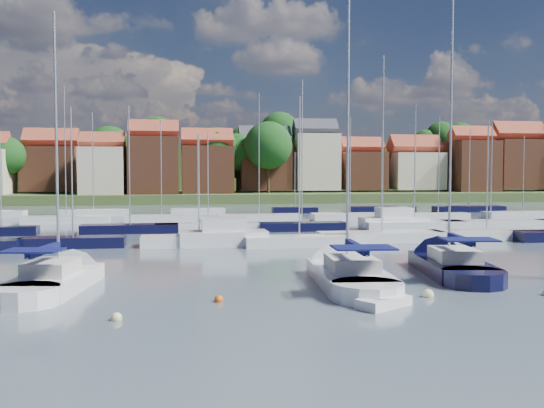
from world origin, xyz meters
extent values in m
plane|color=#4A5864|center=(0.00, 40.00, 0.00)|extent=(260.00, 260.00, 0.00)
cube|color=silver|center=(-15.08, 2.90, 0.25)|extent=(4.04, 7.46, 1.20)
cone|color=silver|center=(-14.37, 7.27, 0.25)|extent=(3.46, 3.87, 2.95)
cylinder|color=silver|center=(-15.64, -0.59, 0.25)|extent=(3.38, 3.38, 1.20)
cube|color=beige|center=(-15.16, 2.42, 1.20)|extent=(2.51, 3.24, 0.70)
cylinder|color=#B2B2B7|center=(-15.00, 3.39, 7.40)|extent=(0.14, 0.14, 13.10)
cylinder|color=#B2B2B7|center=(-15.31, 1.45, 2.05)|extent=(0.73, 3.90, 0.10)
cube|color=#0D1144|center=(-15.31, 1.45, 2.20)|extent=(0.89, 3.73, 0.35)
cube|color=#0D1144|center=(-15.52, 0.18, 2.35)|extent=(2.76, 2.15, 0.08)
cube|color=silver|center=(-0.06, 2.05, 0.25)|extent=(4.00, 8.38, 1.20)
cone|color=silver|center=(0.32, 7.13, 0.25)|extent=(3.69, 4.21, 3.40)
cylinder|color=silver|center=(-0.37, -2.01, 0.25)|extent=(3.64, 3.64, 1.20)
cube|color=beige|center=(-0.10, 1.49, 1.20)|extent=(2.63, 3.57, 0.70)
cylinder|color=#B2B2B7|center=(-0.02, 2.62, 8.40)|extent=(0.14, 0.14, 15.10)
cylinder|color=#B2B2B7|center=(-0.19, 0.36, 2.05)|extent=(0.44, 4.52, 0.10)
cube|color=#0D1144|center=(-0.19, 0.36, 2.20)|extent=(0.62, 4.31, 0.35)
cube|color=#0D1144|center=(-0.30, -1.11, 2.35)|extent=(3.03, 2.25, 0.08)
cube|color=black|center=(6.78, 4.39, 0.25)|extent=(4.52, 8.36, 1.20)
cone|color=black|center=(7.57, 9.28, 0.25)|extent=(3.88, 4.33, 3.31)
cylinder|color=black|center=(6.15, 0.47, 0.25)|extent=(3.79, 3.79, 1.20)
cube|color=beige|center=(6.69, 3.84, 1.20)|extent=(2.81, 3.63, 0.70)
cylinder|color=#B2B2B7|center=(6.87, 4.93, 8.36)|extent=(0.14, 0.14, 15.03)
cylinder|color=#B2B2B7|center=(6.52, 2.75, 2.05)|extent=(0.80, 4.37, 0.10)
cube|color=#0D1144|center=(6.52, 2.75, 2.20)|extent=(0.96, 4.18, 0.35)
cube|color=#0D1144|center=(6.29, 1.34, 2.35)|extent=(3.09, 2.40, 0.08)
cube|color=silver|center=(-0.10, -3.42, 0.18)|extent=(2.83, 2.41, 0.51)
cylinder|color=silver|center=(-0.10, -3.42, 0.33)|extent=(1.20, 1.20, 0.33)
sphere|color=beige|center=(-11.43, -4.04, 0.00)|extent=(0.46, 0.46, 0.46)
sphere|color=#D85914|center=(-7.15, -1.19, 0.00)|extent=(0.42, 0.42, 0.42)
sphere|color=beige|center=(2.73, -1.66, 0.00)|extent=(0.55, 0.55, 0.55)
sphere|color=beige|center=(1.03, 5.86, 0.00)|extent=(0.51, 0.51, 0.51)
cube|color=black|center=(-17.11, 20.54, 0.35)|extent=(8.01, 2.24, 1.00)
cylinder|color=#B2B2B7|center=(-17.11, 20.54, 5.93)|extent=(0.12, 0.12, 10.16)
cube|color=silver|center=(-7.27, 20.20, 0.35)|extent=(9.22, 2.58, 1.00)
cylinder|color=#B2B2B7|center=(-7.27, 20.20, 4.94)|extent=(0.12, 0.12, 8.18)
cube|color=silver|center=(0.63, 18.61, 0.35)|extent=(8.78, 2.46, 1.00)
cylinder|color=#B2B2B7|center=(0.63, 18.61, 6.38)|extent=(0.12, 0.12, 11.06)
cube|color=silver|center=(8.23, 20.67, 0.35)|extent=(10.79, 3.02, 1.00)
cylinder|color=#B2B2B7|center=(8.23, 20.67, 8.29)|extent=(0.12, 0.12, 14.87)
cube|color=silver|center=(17.98, 21.03, 0.35)|extent=(10.13, 2.84, 1.00)
cylinder|color=#B2B2B7|center=(17.98, 21.03, 5.65)|extent=(0.12, 0.12, 9.59)
cube|color=silver|center=(-5.31, 20.00, 0.50)|extent=(7.00, 2.60, 1.40)
cube|color=silver|center=(-5.31, 20.00, 1.60)|extent=(3.50, 2.20, 1.30)
cube|color=black|center=(-25.24, 30.99, 0.35)|extent=(6.54, 1.83, 1.00)
cylinder|color=#B2B2B7|center=(-25.24, 30.99, 5.53)|extent=(0.12, 0.12, 9.37)
cube|color=black|center=(-13.55, 31.64, 0.35)|extent=(9.30, 2.60, 1.00)
cylinder|color=#B2B2B7|center=(-13.55, 31.64, 6.59)|extent=(0.12, 0.12, 11.48)
cube|color=silver|center=(-5.94, 32.01, 0.35)|extent=(10.40, 2.91, 1.00)
cylinder|color=#B2B2B7|center=(-5.94, 32.01, 5.24)|extent=(0.12, 0.12, 8.77)
cube|color=black|center=(3.48, 31.28, 0.35)|extent=(8.80, 2.46, 1.00)
cylinder|color=#B2B2B7|center=(3.48, 31.28, 8.01)|extent=(0.12, 0.12, 14.33)
cube|color=silver|center=(15.40, 31.16, 0.35)|extent=(10.73, 3.00, 1.00)
cylinder|color=#B2B2B7|center=(15.40, 31.16, 6.92)|extent=(0.12, 0.12, 12.14)
cube|color=silver|center=(23.82, 30.97, 0.35)|extent=(10.48, 2.93, 1.00)
cylinder|color=#B2B2B7|center=(23.82, 30.97, 5.99)|extent=(0.12, 0.12, 10.28)
cube|color=silver|center=(13.46, 32.00, 0.50)|extent=(7.00, 2.60, 1.40)
cube|color=silver|center=(13.46, 32.00, 1.60)|extent=(3.50, 2.20, 1.30)
cube|color=silver|center=(-21.71, 44.21, 0.35)|extent=(9.71, 2.72, 1.00)
cylinder|color=#B2B2B7|center=(-21.71, 44.21, 8.29)|extent=(0.12, 0.12, 14.88)
cube|color=silver|center=(-10.84, 44.51, 0.35)|extent=(8.49, 2.38, 1.00)
cylinder|color=#B2B2B7|center=(-10.84, 44.51, 6.51)|extent=(0.12, 0.12, 11.31)
cube|color=silver|center=(0.79, 43.78, 0.35)|extent=(10.16, 2.85, 1.00)
cylinder|color=#B2B2B7|center=(0.79, 43.78, 8.15)|extent=(0.12, 0.12, 14.59)
cube|color=silver|center=(12.17, 43.90, 0.35)|extent=(9.53, 2.67, 1.00)
cylinder|color=#B2B2B7|center=(12.17, 43.90, 6.81)|extent=(0.12, 0.12, 11.91)
cube|color=silver|center=(23.16, 42.50, 0.35)|extent=(7.62, 2.13, 1.00)
cylinder|color=#B2B2B7|center=(23.16, 42.50, 6.91)|extent=(0.12, 0.12, 12.13)
cube|color=silver|center=(35.22, 43.59, 0.35)|extent=(10.17, 2.85, 1.00)
cylinder|color=#B2B2B7|center=(35.22, 43.59, 5.72)|extent=(0.12, 0.12, 9.73)
cube|color=silver|center=(-20.26, 56.56, 0.35)|extent=(9.24, 2.59, 1.00)
cylinder|color=#B2B2B7|center=(-20.26, 56.56, 7.43)|extent=(0.12, 0.12, 13.17)
cube|color=silver|center=(-6.08, 57.30, 0.35)|extent=(7.57, 2.12, 1.00)
cylinder|color=#B2B2B7|center=(-6.08, 57.30, 5.97)|extent=(0.12, 0.12, 10.24)
cube|color=black|center=(7.88, 57.47, 0.35)|extent=(6.58, 1.84, 1.00)
cylinder|color=#B2B2B7|center=(7.88, 57.47, 4.85)|extent=(0.12, 0.12, 8.01)
cube|color=black|center=(20.94, 57.40, 0.35)|extent=(9.92, 2.78, 1.00)
cylinder|color=#B2B2B7|center=(20.94, 57.40, 6.31)|extent=(0.12, 0.12, 10.92)
cube|color=black|center=(34.28, 56.37, 0.35)|extent=(10.55, 2.95, 1.00)
cylinder|color=#B2B2B7|center=(34.28, 56.37, 6.61)|extent=(0.12, 0.12, 11.51)
cube|color=#404E27|center=(0.00, 117.00, 0.30)|extent=(200.00, 70.00, 3.00)
cube|color=#404E27|center=(0.00, 142.00, 5.00)|extent=(200.00, 60.00, 14.00)
cube|color=brown|center=(-33.65, 97.79, 6.56)|extent=(10.37, 9.97, 8.73)
cube|color=#97402C|center=(-33.65, 97.79, 12.20)|extent=(10.57, 5.13, 5.13)
cube|color=beige|center=(-22.74, 89.00, 6.08)|extent=(8.09, 8.80, 8.96)
cube|color=#97402C|center=(-22.74, 89.00, 11.55)|extent=(8.25, 4.00, 4.00)
cube|color=brown|center=(-13.35, 89.94, 7.08)|extent=(9.36, 10.17, 10.97)
cube|color=#97402C|center=(-13.35, 89.94, 13.72)|extent=(9.54, 4.63, 4.63)
cube|color=brown|center=(-3.04, 91.65, 6.31)|extent=(9.90, 8.56, 9.42)
cube|color=#97402C|center=(-3.04, 91.65, 12.23)|extent=(10.10, 4.90, 4.90)
cube|color=brown|center=(9.10, 96.65, 6.95)|extent=(10.59, 8.93, 9.49)
cube|color=#383A42|center=(9.10, 96.65, 12.99)|extent=(10.80, 5.24, 5.24)
cube|color=beige|center=(19.71, 95.80, 8.02)|extent=(9.01, 8.61, 11.65)
cube|color=#383A42|center=(19.71, 95.80, 14.95)|extent=(9.19, 4.46, 4.46)
cube|color=brown|center=(30.17, 97.00, 6.20)|extent=(9.10, 9.34, 8.00)
cube|color=#97402C|center=(30.17, 97.00, 11.32)|extent=(9.28, 4.50, 4.50)
cube|color=beige|center=(41.95, 96.59, 6.14)|extent=(10.86, 9.59, 7.88)
cube|color=#97402C|center=(41.95, 96.59, 11.41)|extent=(11.07, 5.37, 5.37)
cube|color=brown|center=(53.76, 93.92, 7.09)|extent=(9.18, 9.96, 10.97)
cube|color=#97402C|center=(53.76, 93.92, 13.70)|extent=(9.36, 4.54, 4.54)
cube|color=brown|center=(65.18, 95.21, 7.58)|extent=(11.39, 9.67, 10.76)
cube|color=#97402C|center=(65.18, 95.21, 14.36)|extent=(11.62, 5.64, 5.64)
cylinder|color=#382619|center=(56.77, 115.51, 8.51)|extent=(0.50, 0.50, 4.47)
sphere|color=#1C4D18|center=(56.77, 115.51, 14.58)|extent=(8.18, 8.18, 8.18)
cylinder|color=#382619|center=(3.46, 95.93, 3.83)|extent=(0.50, 0.50, 4.46)
sphere|color=#1C4D18|center=(3.46, 95.93, 9.88)|extent=(8.15, 8.15, 8.15)
cylinder|color=#382619|center=(15.22, 113.68, 8.58)|extent=(0.50, 0.50, 5.15)
sphere|color=#1C4D18|center=(15.22, 113.68, 15.56)|extent=(9.41, 9.41, 9.41)
cylinder|color=#382619|center=(-13.54, 116.31, 8.68)|extent=(0.50, 0.50, 4.56)
sphere|color=#1C4D18|center=(-13.54, 116.31, 14.87)|extent=(8.34, 8.34, 8.34)
cylinder|color=#382619|center=(-23.24, 105.25, 4.18)|extent=(0.50, 0.50, 5.15)
sphere|color=#1C4D18|center=(-23.24, 105.25, 11.17)|extent=(9.42, 9.42, 9.42)
cylinder|color=#382619|center=(-38.67, 107.32, 6.76)|extent=(0.50, 0.50, 3.42)
sphere|color=#1C4D18|center=(-38.67, 107.32, 11.40)|extent=(6.26, 6.26, 6.26)
cylinder|color=#382619|center=(13.76, 104.71, 3.48)|extent=(0.50, 0.50, 3.77)
sphere|color=#1C4D18|center=(13.76, 104.71, 8.60)|extent=(6.89, 6.89, 6.89)
cylinder|color=#382619|center=(9.05, 90.94, 4.21)|extent=(0.50, 0.50, 5.21)
sphere|color=#1C4D18|center=(9.05, 90.94, 11.28)|extent=(9.53, 9.53, 9.53)
cylinder|color=#382619|center=(61.93, 101.62, 3.09)|extent=(0.50, 0.50, 2.97)
sphere|color=#1C4D18|center=(61.93, 101.62, 7.12)|extent=(5.44, 5.44, 5.44)
cylinder|color=#382619|center=(-1.15, 93.75, 4.02)|extent=(0.50, 0.50, 4.84)
sphere|color=#1C4D18|center=(-1.15, 93.75, 10.59)|extent=(8.85, 8.85, 8.85)
cylinder|color=#382619|center=(52.68, 115.72, 8.17)|extent=(0.50, 0.50, 3.72)
sphere|color=#1C4D18|center=(52.68, 115.72, 13.21)|extent=(6.80, 6.80, 6.80)
cylinder|color=#382619|center=(54.05, 94.13, 3.62)|extent=(0.50, 0.50, 4.05)
sphere|color=#1C4D18|center=(54.05, 94.13, 9.11)|extent=(7.40, 7.40, 7.40)
cylinder|color=#382619|center=(-40.96, 92.79, 3.60)|extent=(0.50, 0.50, 4.00)
sphere|color=#1C4D18|center=(-40.96, 92.79, 9.04)|extent=(7.32, 7.32, 7.32)
cylinder|color=#382619|center=(6.84, 113.29, 7.91)|extent=(0.50, 0.50, 3.93)
sphere|color=#1C4D18|center=(6.84, 113.29, 13.24)|extent=(7.19, 7.19, 7.19)
cylinder|color=#382619|center=(30.65, 100.17, 3.51)|extent=(0.50, 0.50, 3.82)
sphere|color=#1C4D18|center=(30.65, 100.17, 8.70)|extent=(6.99, 6.99, 6.99)
cylinder|color=#382619|center=(-17.44, 93.12, 3.34)|extent=(0.50, 0.50, 3.48)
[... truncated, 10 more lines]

